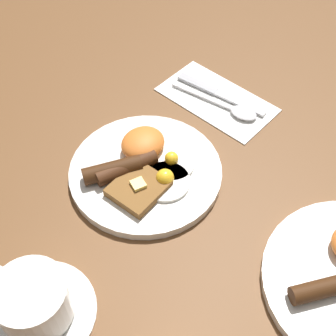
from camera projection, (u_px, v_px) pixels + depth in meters
ground_plane at (146, 175)px, 0.76m from camera, size 3.00×3.00×0.00m
breakfast_plate_near at (144, 169)px, 0.75m from camera, size 0.24×0.24×0.05m
teacup_near at (34, 303)px, 0.58m from camera, size 0.15×0.15×0.07m
napkin at (217, 99)px, 0.87m from camera, size 0.12×0.21×0.01m
knife at (216, 92)px, 0.87m from camera, size 0.03×0.18×0.01m
spoon at (235, 109)px, 0.84m from camera, size 0.05×0.18×0.01m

